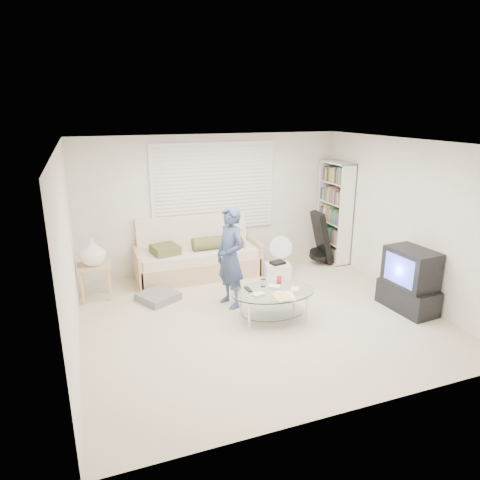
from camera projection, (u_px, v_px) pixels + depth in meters
name	position (u px, v px, depth m)	size (l,w,h in m)	color
ground	(259.00, 315.00, 6.33)	(5.00, 5.00, 0.00)	#BFB194
room_shell	(248.00, 201.00, 6.27)	(5.02, 4.52, 2.51)	beige
window_blinds	(214.00, 187.00, 7.84)	(2.32, 0.08, 1.62)	silver
futon_sofa	(197.00, 257.00, 7.76)	(2.21, 0.89, 1.08)	tan
grey_floor_pillow	(158.00, 297.00, 6.82)	(0.54, 0.54, 0.12)	slate
side_table	(93.00, 254.00, 6.68)	(0.51, 0.41, 1.01)	tan
bookshelf	(334.00, 212.00, 8.38)	(0.31, 0.83, 1.96)	white
guitar_case	(321.00, 241.00, 8.29)	(0.42, 0.39, 1.03)	black
floor_fan	(279.00, 251.00, 7.91)	(0.43, 0.29, 0.70)	white
storage_bin	(277.00, 270.00, 7.69)	(0.51, 0.40, 0.31)	white
tv_unit	(409.00, 281.00, 6.39)	(0.54, 0.91, 0.96)	black
coffee_table	(273.00, 297.00, 6.09)	(1.29, 0.89, 0.57)	silver
standing_person	(230.00, 257.00, 6.44)	(0.57, 0.38, 1.57)	navy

